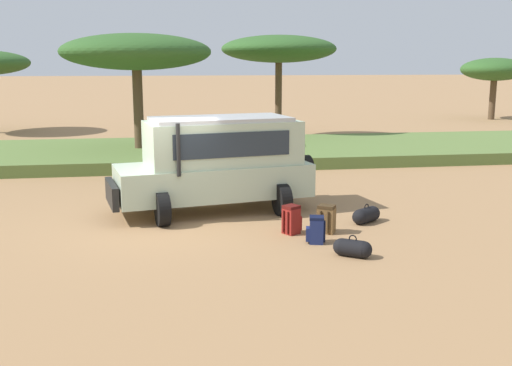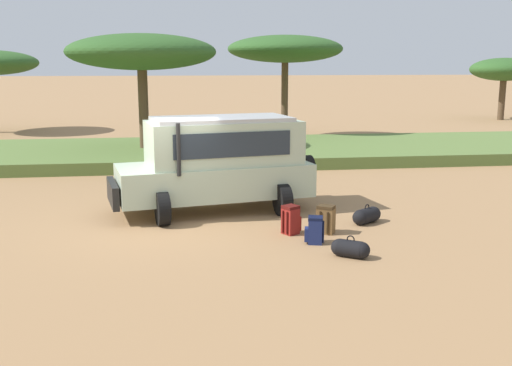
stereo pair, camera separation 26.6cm
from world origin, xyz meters
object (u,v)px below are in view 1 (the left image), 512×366
object	(u,v)px
safari_vehicle	(217,162)
duffel_bag_soft_canvas	(366,215)
acacia_tree_distant_right	(495,70)
backpack_near_rear_wheel	(326,219)
acacia_tree_right_mid	(136,53)
duffel_bag_low_black_case	(352,248)
backpack_cluster_center	(292,220)
acacia_tree_far_right	(279,49)
backpack_beside_front_wheel	(316,230)

from	to	relation	value
safari_vehicle	duffel_bag_soft_canvas	distance (m)	4.00
duffel_bag_soft_canvas	acacia_tree_distant_right	size ratio (longest dim) A/B	0.18
backpack_near_rear_wheel	acacia_tree_distant_right	world-z (taller)	acacia_tree_distant_right
acacia_tree_right_mid	acacia_tree_distant_right	distance (m)	26.51
safari_vehicle	acacia_tree_right_mid	xyz separation A→B (m)	(-2.29, 9.06, 2.87)
duffel_bag_low_black_case	backpack_cluster_center	bearing A→B (deg)	115.51
safari_vehicle	duffel_bag_low_black_case	distance (m)	4.88
backpack_cluster_center	backpack_near_rear_wheel	xyz separation A→B (m)	(0.79, -0.06, -0.01)
backpack_cluster_center	acacia_tree_far_right	xyz separation A→B (m)	(2.90, 16.54, 4.09)
duffel_bag_low_black_case	duffel_bag_soft_canvas	xyz separation A→B (m)	(1.13, 2.43, 0.01)
backpack_near_rear_wheel	duffel_bag_soft_canvas	distance (m)	1.38
backpack_near_rear_wheel	acacia_tree_distant_right	bearing A→B (deg)	53.52
duffel_bag_soft_canvas	duffel_bag_low_black_case	bearing A→B (deg)	-114.92
acacia_tree_right_mid	acacia_tree_distant_right	world-z (taller)	acacia_tree_right_mid
safari_vehicle	backpack_cluster_center	distance (m)	2.94
acacia_tree_right_mid	acacia_tree_far_right	world-z (taller)	acacia_tree_far_right
safari_vehicle	acacia_tree_distant_right	distance (m)	30.50
acacia_tree_right_mid	backpack_beside_front_wheel	bearing A→B (deg)	-71.44
acacia_tree_far_right	acacia_tree_distant_right	world-z (taller)	acacia_tree_far_right
acacia_tree_far_right	acacia_tree_distant_right	xyz separation A→B (m)	(16.25, 8.23, -1.11)
backpack_cluster_center	duffel_bag_low_black_case	distance (m)	1.99
acacia_tree_right_mid	acacia_tree_far_right	xyz separation A→B (m)	(6.64, 5.12, 0.24)
acacia_tree_right_mid	duffel_bag_low_black_case	bearing A→B (deg)	-70.84
acacia_tree_right_mid	duffel_bag_soft_canvas	bearing A→B (deg)	-62.06
acacia_tree_distant_right	duffel_bag_soft_canvas	bearing A→B (deg)	-125.43
safari_vehicle	backpack_beside_front_wheel	distance (m)	3.78
backpack_cluster_center	safari_vehicle	bearing A→B (deg)	121.52
backpack_near_rear_wheel	backpack_cluster_center	bearing A→B (deg)	175.53
backpack_cluster_center	backpack_near_rear_wheel	size ratio (longest dim) A/B	1.02
backpack_beside_front_wheel	acacia_tree_right_mid	bearing A→B (deg)	108.56
backpack_beside_front_wheel	acacia_tree_far_right	xyz separation A→B (m)	(2.54, 17.33, 4.12)
duffel_bag_soft_canvas	backpack_cluster_center	bearing A→B (deg)	-162.17
acacia_tree_distant_right	backpack_cluster_center	bearing A→B (deg)	-127.71
safari_vehicle	acacia_tree_distant_right	size ratio (longest dim) A/B	1.23
backpack_beside_front_wheel	backpack_near_rear_wheel	size ratio (longest dim) A/B	0.91
backpack_beside_front_wheel	backpack_near_rear_wheel	world-z (taller)	backpack_near_rear_wheel
acacia_tree_right_mid	acacia_tree_distant_right	xyz separation A→B (m)	(22.89, 13.35, -0.87)
backpack_cluster_center	backpack_near_rear_wheel	world-z (taller)	backpack_cluster_center
backpack_cluster_center	acacia_tree_right_mid	bearing A→B (deg)	108.12
safari_vehicle	backpack_cluster_center	xyz separation A→B (m)	(1.45, -2.36, -0.97)
acacia_tree_right_mid	backpack_near_rear_wheel	bearing A→B (deg)	-68.47
acacia_tree_right_mid	acacia_tree_distant_right	bearing A→B (deg)	30.25
backpack_beside_front_wheel	acacia_tree_far_right	bearing A→B (deg)	81.67
duffel_bag_soft_canvas	acacia_tree_right_mid	size ratio (longest dim) A/B	0.14
safari_vehicle	acacia_tree_right_mid	distance (m)	9.77
backpack_cluster_center	backpack_near_rear_wheel	bearing A→B (deg)	-4.47
acacia_tree_right_mid	acacia_tree_far_right	size ratio (longest dim) A/B	1.04
backpack_beside_front_wheel	acacia_tree_far_right	size ratio (longest dim) A/B	0.10
backpack_near_rear_wheel	duffel_bag_low_black_case	size ratio (longest dim) A/B	0.90
backpack_beside_front_wheel	acacia_tree_distant_right	world-z (taller)	acacia_tree_distant_right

